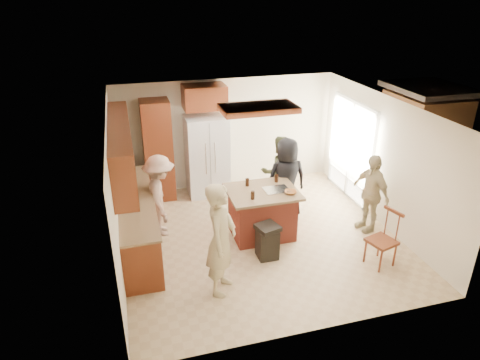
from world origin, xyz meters
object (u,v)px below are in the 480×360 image
object	(u,v)px
person_side_right	(370,193)
refrigerator	(207,156)
person_behind_left	(279,172)
spindle_chair	(383,241)
kitchen_island	(262,212)
trash_bin	(267,241)
person_behind_right	(286,179)
person_front_left	(221,240)
person_counter	(160,196)

from	to	relation	value
person_side_right	refrigerator	size ratio (longest dim) A/B	0.86
person_behind_left	spindle_chair	world-z (taller)	person_behind_left
refrigerator	kitchen_island	world-z (taller)	refrigerator
trash_bin	spindle_chair	world-z (taller)	spindle_chair
person_behind_right	kitchen_island	bearing A→B (deg)	40.71
person_front_left	person_counter	bearing A→B (deg)	49.45
person_side_right	refrigerator	xyz separation A→B (m)	(-2.66, 2.38, 0.13)
person_side_right	trash_bin	size ratio (longest dim) A/B	2.45
refrigerator	spindle_chair	distance (m)	4.18
person_front_left	person_behind_right	bearing A→B (deg)	-13.43
refrigerator	person_front_left	bearing A→B (deg)	-98.08
person_front_left	refrigerator	distance (m)	3.44
person_front_left	person_behind_left	distance (m)	3.02
person_behind_left	person_behind_right	size ratio (longest dim) A/B	0.93
person_behind_right	person_front_left	bearing A→B (deg)	48.31
person_behind_left	person_counter	world-z (taller)	person_counter
person_behind_right	spindle_chair	size ratio (longest dim) A/B	1.68
person_behind_right	refrigerator	xyz separation A→B (m)	(-1.31, 1.48, 0.06)
person_behind_right	refrigerator	distance (m)	1.97
refrigerator	person_side_right	bearing A→B (deg)	-41.87
person_counter	kitchen_island	distance (m)	1.92
spindle_chair	person_behind_left	bearing A→B (deg)	110.69
person_counter	refrigerator	distance (m)	1.90
person_behind_right	kitchen_island	world-z (taller)	person_behind_right
person_behind_left	person_front_left	bearing A→B (deg)	54.40
person_front_left	refrigerator	bearing A→B (deg)	21.33
person_behind_right	person_counter	bearing A→B (deg)	1.12
person_behind_right	kitchen_island	distance (m)	0.96
refrigerator	trash_bin	xyz separation A→B (m)	(0.48, -2.77, -0.58)
person_behind_right	person_side_right	xyz separation A→B (m)	(1.35, -0.90, -0.07)
person_counter	kitchen_island	size ratio (longest dim) A/B	1.23
person_behind_left	person_counter	bearing A→B (deg)	12.19
person_front_left	kitchen_island	world-z (taller)	person_front_left
person_behind_right	spindle_chair	distance (m)	2.26
person_front_left	person_side_right	xyz separation A→B (m)	(3.14, 1.03, -0.14)
person_behind_right	kitchen_island	size ratio (longest dim) A/B	1.31
person_front_left	person_behind_left	world-z (taller)	person_front_left
person_front_left	person_behind_right	distance (m)	2.63
person_counter	trash_bin	xyz separation A→B (m)	(1.66, -1.30, -0.47)
person_front_left	kitchen_island	bearing A→B (deg)	-9.55
person_counter	person_side_right	bearing A→B (deg)	-101.82
trash_bin	spindle_chair	size ratio (longest dim) A/B	0.63
person_counter	kitchen_island	bearing A→B (deg)	-106.16
person_behind_left	refrigerator	xyz separation A→B (m)	(-1.32, 0.99, 0.12)
person_counter	spindle_chair	world-z (taller)	person_counter
person_counter	person_behind_left	bearing A→B (deg)	-77.53
person_behind_left	person_behind_right	distance (m)	0.50
person_front_left	person_counter	distance (m)	2.06
person_side_right	person_counter	size ratio (longest dim) A/B	0.98
person_front_left	person_behind_right	xyz separation A→B (m)	(1.79, 1.93, -0.07)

